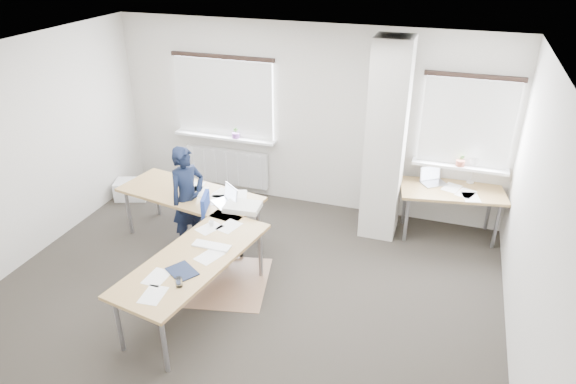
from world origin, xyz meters
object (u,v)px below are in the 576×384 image
(desk_main, at_px, (195,225))
(person, at_px, (188,198))
(task_chair, at_px, (221,240))
(desk_side, at_px, (452,192))

(desk_main, distance_m, person, 0.66)
(task_chair, distance_m, person, 0.71)
(desk_main, bearing_deg, task_chair, 81.76)
(desk_side, relative_size, person, 1.03)
(desk_side, distance_m, person, 3.63)
(desk_main, relative_size, task_chair, 3.21)
(task_chair, relative_size, person, 0.63)
(task_chair, bearing_deg, desk_main, -124.27)
(desk_main, height_order, person, person)
(desk_main, relative_size, person, 2.04)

